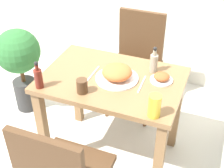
% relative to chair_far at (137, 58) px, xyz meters
% --- Properties ---
extents(ground_plane, '(16.00, 16.00, 0.00)m').
position_rel_chair_far_xyz_m(ground_plane, '(0.03, -0.66, -0.51)').
color(ground_plane, beige).
extents(dining_table, '(0.94, 0.64, 0.72)m').
position_rel_chair_far_xyz_m(dining_table, '(0.03, -0.66, 0.09)').
color(dining_table, olive).
rests_on(dining_table, ground_plane).
extents(chair_far, '(0.42, 0.42, 0.89)m').
position_rel_chair_far_xyz_m(chair_far, '(0.00, 0.00, 0.00)').
color(chair_far, '#4C331E').
rests_on(chair_far, ground_plane).
extents(food_plate, '(0.28, 0.28, 0.10)m').
position_rel_chair_far_xyz_m(food_plate, '(0.06, -0.66, 0.26)').
color(food_plate, white).
rests_on(food_plate, dining_table).
extents(side_plate, '(0.15, 0.15, 0.06)m').
position_rel_chair_far_xyz_m(side_plate, '(0.34, -0.57, 0.24)').
color(side_plate, white).
rests_on(side_plate, dining_table).
extents(drink_cup, '(0.07, 0.07, 0.09)m').
position_rel_chair_far_xyz_m(drink_cup, '(-0.09, -0.87, 0.26)').
color(drink_cup, '#4C331E').
rests_on(drink_cup, dining_table).
extents(juice_glass, '(0.07, 0.07, 0.14)m').
position_rel_chair_far_xyz_m(juice_glass, '(0.38, -0.93, 0.29)').
color(juice_glass, gold).
rests_on(juice_glass, dining_table).
extents(sauce_bottle, '(0.05, 0.05, 0.19)m').
position_rel_chair_far_xyz_m(sauce_bottle, '(0.26, -0.48, 0.29)').
color(sauce_bottle, gray).
rests_on(sauce_bottle, dining_table).
extents(condiment_bottle, '(0.05, 0.05, 0.19)m').
position_rel_chair_far_xyz_m(condiment_bottle, '(-0.36, -0.92, 0.29)').
color(condiment_bottle, maroon).
rests_on(condiment_bottle, dining_table).
extents(fork_utensil, '(0.01, 0.20, 0.00)m').
position_rel_chair_far_xyz_m(fork_utensil, '(-0.11, -0.66, 0.22)').
color(fork_utensil, silver).
rests_on(fork_utensil, dining_table).
extents(spoon_utensil, '(0.02, 0.20, 0.00)m').
position_rel_chair_far_xyz_m(spoon_utensil, '(0.23, -0.66, 0.22)').
color(spoon_utensil, silver).
rests_on(spoon_utensil, dining_table).
extents(potted_plant_left, '(0.38, 0.38, 0.79)m').
position_rel_chair_far_xyz_m(potted_plant_left, '(-0.93, -0.41, 0.01)').
color(potted_plant_left, '#333333').
rests_on(potted_plant_left, ground_plane).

